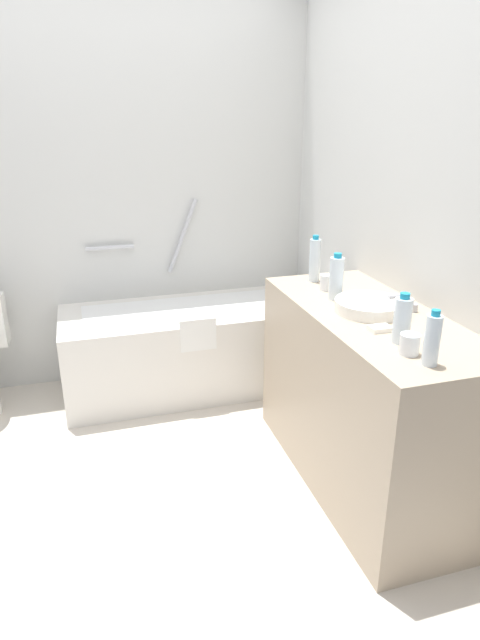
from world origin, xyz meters
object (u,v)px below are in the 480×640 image
sink_faucet (405,301)px  soap_dish (380,328)px  water_bottle_2 (402,320)px  drinking_glass_0 (410,344)px  drinking_glass_1 (326,282)px  water_bottle_3 (336,278)px  water_bottle_0 (315,260)px  sink_basin (369,306)px  water_bottle_1 (432,340)px  bathtub (190,345)px

sink_faucet → soap_dish: (-0.26, -0.22, -0.02)m
water_bottle_2 → sink_faucet: bearing=55.1°
drinking_glass_0 → drinking_glass_1: bearing=86.8°
sink_faucet → water_bottle_2: bearing=-124.9°
sink_faucet → soap_dish: sink_faucet is taller
water_bottle_2 → water_bottle_3: 0.57m
water_bottle_0 → drinking_glass_0: (-0.05, -0.99, -0.08)m
sink_basin → sink_faucet: (0.19, 0.00, 0.00)m
drinking_glass_1 → drinking_glass_0: bearing=-93.2°
water_bottle_1 → water_bottle_2: (0.01, 0.21, -0.00)m
water_bottle_3 → drinking_glass_0: bearing=-92.3°
soap_dish → sink_faucet: bearing=40.6°
water_bottle_0 → water_bottle_3: water_bottle_0 is taller
water_bottle_1 → drinking_glass_1: 0.93m
water_bottle_1 → drinking_glass_0: size_ratio=2.63×
drinking_glass_1 → water_bottle_3: bearing=-97.6°
sink_basin → drinking_glass_1: (-0.05, 0.36, 0.01)m
sink_faucet → water_bottle_1: (-0.26, -0.57, 0.07)m
water_bottle_2 → water_bottle_1: bearing=-93.7°
sink_faucet → drinking_glass_0: bearing=-121.1°
water_bottle_0 → water_bottle_1: size_ratio=1.20×
sink_faucet → drinking_glass_1: size_ratio=1.89×
water_bottle_1 → sink_faucet: bearing=65.3°
water_bottle_0 → drinking_glass_1: 0.18m
water_bottle_2 → drinking_glass_0: bearing=-106.4°
sink_faucet → water_bottle_2: (-0.25, -0.35, 0.06)m
drinking_glass_0 → soap_dish: drinking_glass_0 is taller
sink_basin → water_bottle_3: bearing=107.1°
drinking_glass_1 → soap_dish: bearing=-92.6°
sink_basin → water_bottle_2: bearing=-99.7°
water_bottle_2 → water_bottle_0: bearing=88.7°
sink_basin → drinking_glass_0: (-0.09, -0.47, 0.01)m
drinking_glass_0 → drinking_glass_1: 0.83m
water_bottle_2 → drinking_glass_1: (0.01, 0.71, -0.05)m
water_bottle_0 → water_bottle_2: bearing=-91.3°
soap_dish → water_bottle_2: bearing=-84.3°
sink_basin → water_bottle_0: (-0.04, 0.53, 0.09)m
bathtub → water_bottle_1: bearing=-73.4°
bathtub → sink_faucet: size_ratio=10.78×
water_bottle_3 → drinking_glass_1: bearing=82.4°
sink_basin → water_bottle_1: 0.58m
drinking_glass_1 → bathtub: bearing=123.3°
sink_basin → water_bottle_0: size_ratio=1.26×
sink_basin → drinking_glass_1: 0.36m
bathtub → sink_faucet: bathtub is taller
water_bottle_0 → water_bottle_2: water_bottle_0 is taller
water_bottle_2 → water_bottle_3: (-0.01, 0.57, 0.01)m
water_bottle_2 → water_bottle_3: size_ratio=0.89×
sink_faucet → water_bottle_1: size_ratio=0.72×
bathtub → sink_basin: bearing=-63.4°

